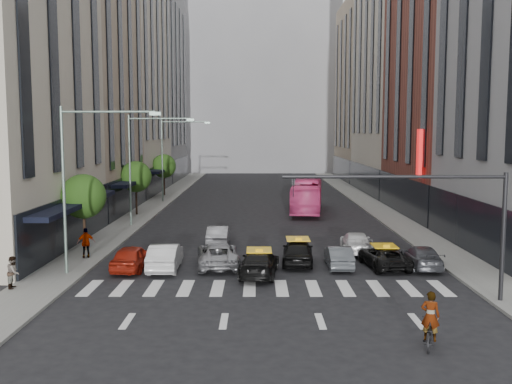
{
  "coord_description": "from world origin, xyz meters",
  "views": [
    {
      "loc": [
        -0.64,
        -26.37,
        7.82
      ],
      "look_at": [
        -0.69,
        9.46,
        4.0
      ],
      "focal_mm": 40.0,
      "sensor_mm": 36.0,
      "label": 1
    }
  ],
  "objects_px": {
    "streetlamp_far": "(171,149)",
    "pedestrian_near": "(13,272)",
    "streetlamp_near": "(81,167)",
    "taxi_center": "(298,252)",
    "motorcycle": "(430,334)",
    "bus": "(307,196)",
    "streetlamp_mid": "(141,155)",
    "taxi_left": "(259,263)",
    "pedestrian_far": "(86,243)",
    "car_red": "(132,257)",
    "car_white_front": "(165,256)"
  },
  "relations": [
    {
      "from": "car_red",
      "to": "motorcycle",
      "type": "height_order",
      "value": "car_red"
    },
    {
      "from": "car_red",
      "to": "streetlamp_far",
      "type": "bearing_deg",
      "value": -82.72
    },
    {
      "from": "taxi_center",
      "to": "pedestrian_far",
      "type": "bearing_deg",
      "value": -0.32
    },
    {
      "from": "streetlamp_near",
      "to": "taxi_left",
      "type": "bearing_deg",
      "value": 0.14
    },
    {
      "from": "motorcycle",
      "to": "streetlamp_near",
      "type": "bearing_deg",
      "value": -12.29
    },
    {
      "from": "pedestrian_far",
      "to": "streetlamp_far",
      "type": "bearing_deg",
      "value": -112.86
    },
    {
      "from": "streetlamp_near",
      "to": "car_white_front",
      "type": "relative_size",
      "value": 1.97
    },
    {
      "from": "streetlamp_near",
      "to": "taxi_left",
      "type": "relative_size",
      "value": 1.88
    },
    {
      "from": "bus",
      "to": "motorcycle",
      "type": "relative_size",
      "value": 6.0
    },
    {
      "from": "streetlamp_mid",
      "to": "pedestrian_far",
      "type": "relative_size",
      "value": 4.88
    },
    {
      "from": "taxi_center",
      "to": "pedestrian_near",
      "type": "bearing_deg",
      "value": 25.82
    },
    {
      "from": "pedestrian_near",
      "to": "streetlamp_mid",
      "type": "bearing_deg",
      "value": -15.8
    },
    {
      "from": "streetlamp_near",
      "to": "bus",
      "type": "xyz_separation_m",
      "value": [
        14.27,
        24.53,
        -4.33
      ]
    },
    {
      "from": "streetlamp_near",
      "to": "pedestrian_far",
      "type": "distance_m",
      "value": 6.16
    },
    {
      "from": "car_red",
      "to": "motorcycle",
      "type": "relative_size",
      "value": 2.23
    },
    {
      "from": "car_red",
      "to": "taxi_center",
      "type": "relative_size",
      "value": 0.95
    },
    {
      "from": "streetlamp_far",
      "to": "motorcycle",
      "type": "xyz_separation_m",
      "value": [
        15.69,
        -42.34,
        -5.41
      ]
    },
    {
      "from": "taxi_left",
      "to": "motorcycle",
      "type": "height_order",
      "value": "taxi_left"
    },
    {
      "from": "car_red",
      "to": "bus",
      "type": "bearing_deg",
      "value": -114.28
    },
    {
      "from": "motorcycle",
      "to": "streetlamp_far",
      "type": "bearing_deg",
      "value": -48.58
    },
    {
      "from": "pedestrian_near",
      "to": "pedestrian_far",
      "type": "bearing_deg",
      "value": -21.42
    },
    {
      "from": "streetlamp_near",
      "to": "pedestrian_near",
      "type": "xyz_separation_m",
      "value": [
        -2.56,
        -3.01,
        -4.96
      ]
    },
    {
      "from": "bus",
      "to": "streetlamp_near",
      "type": "bearing_deg",
      "value": 66.73
    },
    {
      "from": "car_red",
      "to": "motorcycle",
      "type": "bearing_deg",
      "value": 141.92
    },
    {
      "from": "taxi_center",
      "to": "pedestrian_far",
      "type": "height_order",
      "value": "pedestrian_far"
    },
    {
      "from": "streetlamp_far",
      "to": "pedestrian_far",
      "type": "xyz_separation_m",
      "value": [
        -0.97,
        -28.31,
        -4.83
      ]
    },
    {
      "from": "taxi_left",
      "to": "car_white_front",
      "type": "bearing_deg",
      "value": -8.24
    },
    {
      "from": "streetlamp_mid",
      "to": "pedestrian_near",
      "type": "height_order",
      "value": "streetlamp_mid"
    },
    {
      "from": "taxi_center",
      "to": "car_red",
      "type": "bearing_deg",
      "value": 12.34
    },
    {
      "from": "streetlamp_mid",
      "to": "pedestrian_near",
      "type": "xyz_separation_m",
      "value": [
        -2.56,
        -19.01,
        -4.96
      ]
    },
    {
      "from": "car_red",
      "to": "taxi_left",
      "type": "bearing_deg",
      "value": 172.83
    },
    {
      "from": "motorcycle",
      "to": "pedestrian_near",
      "type": "distance_m",
      "value": 19.67
    },
    {
      "from": "car_white_front",
      "to": "pedestrian_near",
      "type": "xyz_separation_m",
      "value": [
        -6.76,
        -4.4,
        0.19
      ]
    },
    {
      "from": "streetlamp_near",
      "to": "taxi_center",
      "type": "bearing_deg",
      "value": 12.66
    },
    {
      "from": "streetlamp_far",
      "to": "car_red",
      "type": "xyz_separation_m",
      "value": [
        2.31,
        -30.69,
        -5.19
      ]
    },
    {
      "from": "streetlamp_near",
      "to": "pedestrian_near",
      "type": "bearing_deg",
      "value": -130.3
    },
    {
      "from": "streetlamp_near",
      "to": "bus",
      "type": "height_order",
      "value": "streetlamp_near"
    },
    {
      "from": "streetlamp_far",
      "to": "car_white_front",
      "type": "relative_size",
      "value": 1.97
    },
    {
      "from": "streetlamp_far",
      "to": "taxi_left",
      "type": "relative_size",
      "value": 1.88
    },
    {
      "from": "streetlamp_mid",
      "to": "taxi_center",
      "type": "distance_m",
      "value": 18.56
    },
    {
      "from": "car_red",
      "to": "taxi_left",
      "type": "distance_m",
      "value": 7.33
    },
    {
      "from": "car_white_front",
      "to": "bus",
      "type": "distance_m",
      "value": 25.25
    },
    {
      "from": "car_white_front",
      "to": "bus",
      "type": "height_order",
      "value": "bus"
    },
    {
      "from": "taxi_left",
      "to": "bus",
      "type": "bearing_deg",
      "value": -94.8
    },
    {
      "from": "streetlamp_far",
      "to": "bus",
      "type": "bearing_deg",
      "value": -27.63
    },
    {
      "from": "car_white_front",
      "to": "motorcycle",
      "type": "height_order",
      "value": "car_white_front"
    },
    {
      "from": "pedestrian_far",
      "to": "taxi_center",
      "type": "bearing_deg",
      "value": 154.49
    },
    {
      "from": "motorcycle",
      "to": "pedestrian_near",
      "type": "xyz_separation_m",
      "value": [
        -18.25,
        7.32,
        0.45
      ]
    },
    {
      "from": "streetlamp_far",
      "to": "pedestrian_near",
      "type": "bearing_deg",
      "value": -94.18
    },
    {
      "from": "streetlamp_mid",
      "to": "car_red",
      "type": "relative_size",
      "value": 2.15
    }
  ]
}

